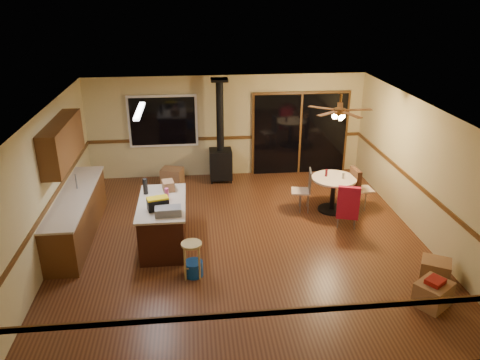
{
  "coord_description": "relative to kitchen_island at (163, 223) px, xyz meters",
  "views": [
    {
      "loc": [
        -0.87,
        -7.98,
        4.63
      ],
      "look_at": [
        0.0,
        0.3,
        1.15
      ],
      "focal_mm": 35.0,
      "sensor_mm": 36.0,
      "label": 1
    }
  ],
  "objects": [
    {
      "name": "glass_red",
      "position": [
        3.48,
        1.2,
        0.4
      ],
      "size": [
        0.08,
        0.08,
        0.15
      ],
      "primitive_type": "cylinder",
      "rotation": [
        0.0,
        0.0,
        0.43
      ],
      "color": "#590C14",
      "rests_on": "dining_table"
    },
    {
      "name": "chair_right",
      "position": [
        4.15,
        1.13,
        0.14
      ],
      "size": [
        0.49,
        0.45,
        0.7
      ],
      "color": "#C4A991",
      "rests_on": "ground"
    },
    {
      "name": "wall_left",
      "position": [
        -2.0,
        0.0,
        0.85
      ],
      "size": [
        0.0,
        7.0,
        7.0
      ],
      "primitive_type": "plane",
      "rotation": [
        1.57,
        0.0,
        1.57
      ],
      "color": "tan",
      "rests_on": "ground"
    },
    {
      "name": "box_corner_a",
      "position": [
        4.24,
        -2.31,
        -0.25
      ],
      "size": [
        0.68,
        0.66,
        0.4
      ],
      "primitive_type": "cube",
      "rotation": [
        0.0,
        0.0,
        0.6
      ],
      "color": "#895F3C",
      "rests_on": "floor"
    },
    {
      "name": "bottle_white",
      "position": [
        0.08,
        0.45,
        0.53
      ],
      "size": [
        0.07,
        0.07,
        0.17
      ],
      "primitive_type": "cylinder",
      "rotation": [
        0.0,
        0.0,
        0.35
      ],
      "color": "white",
      "rests_on": "kitchen_island"
    },
    {
      "name": "window",
      "position": [
        -0.1,
        3.45,
        1.05
      ],
      "size": [
        1.72,
        0.1,
        1.32
      ],
      "primitive_type": "cube",
      "color": "black",
      "rests_on": "ground"
    },
    {
      "name": "bar_stool",
      "position": [
        0.53,
        -1.13,
        -0.13
      ],
      "size": [
        0.37,
        0.37,
        0.64
      ],
      "primitive_type": "cylinder",
      "rotation": [
        0.0,
        0.0,
        -0.06
      ],
      "color": "tan",
      "rests_on": "floor"
    },
    {
      "name": "kitchen_island",
      "position": [
        0.0,
        0.0,
        0.0
      ],
      "size": [
        0.88,
        1.68,
        0.9
      ],
      "color": "black",
      "rests_on": "ground"
    },
    {
      "name": "bottle_pink",
      "position": [
        0.1,
        0.1,
        0.56
      ],
      "size": [
        0.09,
        0.09,
        0.23
      ],
      "primitive_type": "cylinder",
      "rotation": [
        0.0,
        0.0,
        0.21
      ],
      "color": "#D84C8C",
      "rests_on": "kitchen_island"
    },
    {
      "name": "box_on_island",
      "position": [
        0.11,
        0.53,
        0.54
      ],
      "size": [
        0.26,
        0.32,
        0.19
      ],
      "primitive_type": "cube",
      "rotation": [
        0.0,
        0.0,
        0.2
      ],
      "color": "#895F3C",
      "rests_on": "kitchen_island"
    },
    {
      "name": "box_corner_b",
      "position": [
        4.6,
        -1.69,
        -0.26
      ],
      "size": [
        0.61,
        0.58,
        0.38
      ],
      "primitive_type": "cube",
      "rotation": [
        0.0,
        0.0,
        -0.51
      ],
      "color": "#895F3C",
      "rests_on": "floor"
    },
    {
      "name": "box_under_window",
      "position": [
        0.07,
        2.98,
        -0.25
      ],
      "size": [
        0.6,
        0.54,
        0.41
      ],
      "primitive_type": "cube",
      "rotation": [
        0.0,
        0.0,
        -0.29
      ],
      "color": "#895F3C",
      "rests_on": "floor"
    },
    {
      "name": "bottle_dark",
      "position": [
        -0.32,
        0.4,
        0.6
      ],
      "size": [
        0.11,
        0.11,
        0.31
      ],
      "primitive_type": "cylinder",
      "rotation": [
        0.0,
        0.0,
        0.31
      ],
      "color": "black",
      "rests_on": "kitchen_island"
    },
    {
      "name": "box_small_red",
      "position": [
        4.24,
        -2.31,
        -0.02
      ],
      "size": [
        0.36,
        0.35,
        0.07
      ],
      "primitive_type": "cube",
      "rotation": [
        0.0,
        0.0,
        0.6
      ],
      "color": "maroon",
      "rests_on": "box_corner_a"
    },
    {
      "name": "blue_bucket",
      "position": [
        0.55,
        -1.12,
        -0.32
      ],
      "size": [
        0.34,
        0.34,
        0.27
      ],
      "primitive_type": "cylinder",
      "rotation": [
        0.0,
        0.0,
        -0.07
      ],
      "color": "#0C41AE",
      "rests_on": "floor"
    },
    {
      "name": "lower_cabinets",
      "position": [
        -1.7,
        0.5,
        -0.02
      ],
      "size": [
        0.6,
        3.0,
        0.86
      ],
      "primitive_type": "cube",
      "color": "#5A3316",
      "rests_on": "ground"
    },
    {
      "name": "toolbox_black",
      "position": [
        -0.04,
        -0.32,
        0.55
      ],
      "size": [
        0.41,
        0.29,
        0.21
      ],
      "primitive_type": "cube",
      "rotation": [
        0.0,
        0.0,
        0.27
      ],
      "color": "black",
      "rests_on": "kitchen_island"
    },
    {
      "name": "wall_front",
      "position": [
        1.5,
        -3.5,
        0.85
      ],
      "size": [
        7.0,
        0.0,
        7.0
      ],
      "primitive_type": "plane",
      "rotation": [
        -1.57,
        0.0,
        0.0
      ],
      "color": "tan",
      "rests_on": "ground"
    },
    {
      "name": "wood_stove",
      "position": [
        1.3,
        3.05,
        0.28
      ],
      "size": [
        0.55,
        0.5,
        2.52
      ],
      "color": "black",
      "rests_on": "ground"
    },
    {
      "name": "toolbox_grey",
      "position": [
        0.14,
        -0.55,
        0.52
      ],
      "size": [
        0.47,
        0.28,
        0.14
      ],
      "primitive_type": "cube",
      "rotation": [
        0.0,
        0.0,
        0.05
      ],
      "color": "slate",
      "rests_on": "kitchen_island"
    },
    {
      "name": "sliding_door",
      "position": [
        3.4,
        3.45,
        0.6
      ],
      "size": [
        2.52,
        0.1,
        2.1
      ],
      "primitive_type": "cube",
      "color": "black",
      "rests_on": "ground"
    },
    {
      "name": "dining_table",
      "position": [
        3.63,
        1.1,
        0.08
      ],
      "size": [
        0.97,
        0.97,
        0.78
      ],
      "color": "black",
      "rests_on": "ground"
    },
    {
      "name": "wall_right",
      "position": [
        5.0,
        0.0,
        0.85
      ],
      "size": [
        0.0,
        7.0,
        7.0
      ],
      "primitive_type": "plane",
      "rotation": [
        1.57,
        0.0,
        -1.57
      ],
      "color": "tan",
      "rests_on": "ground"
    },
    {
      "name": "wall_back",
      "position": [
        1.5,
        3.5,
        0.85
      ],
      "size": [
        7.0,
        0.0,
        7.0
      ],
      "primitive_type": "plane",
      "rotation": [
        1.57,
        0.0,
        0.0
      ],
      "color": "tan",
      "rests_on": "ground"
    },
    {
      "name": "chair_near",
      "position": [
        3.68,
        0.22,
        0.14
      ],
      "size": [
        0.54,
        0.56,
        0.7
      ],
      "color": "#C4A991",
      "rests_on": "ground"
    },
    {
      "name": "ceiling_fan",
      "position": [
        3.63,
        1.1,
        1.76
      ],
      "size": [
        0.24,
        0.24,
        0.55
      ],
      "color": "brown",
      "rests_on": "ceiling"
    },
    {
      "name": "chair_rail",
      "position": [
        1.5,
        0.0,
        0.55
      ],
      "size": [
        7.0,
        7.0,
        0.08
      ],
      "primitive_type": null,
      "color": "#523214",
      "rests_on": "ground"
    },
    {
      "name": "countertop",
      "position": [
        -1.7,
        0.5,
        0.43
      ],
      "size": [
        0.64,
        3.04,
        0.04
      ],
      "primitive_type": "cube",
      "color": "#BDA992",
      "rests_on": "lower_cabinets"
    },
    {
      "name": "toolbox_yellow_lid",
      "position": [
        -0.04,
        -0.32,
        0.67
      ],
      "size": [
        0.41,
        0.29,
        0.03
      ],
      "primitive_type": "cube",
      "rotation": [
        0.0,
        0.0,
        0.27
      ],
      "color": "gold",
      "rests_on": "toolbox_black"
    },
    {
      "name": "upper_cabinets",
      "position": [
        -1.83,
        0.7,
        1.45
      ],
      "size": [
        0.35,
        2.0,
        0.8
      ],
      "primitive_type": "cube",
      "color": "#5A3316",
      "rests_on": "ground"
    },
    {
      "name": "glass_cream",
      "position": [
        3.81,
        1.05,
        0.39
      ],
      "size": [
        0.07,
        0.07,
        0.13
      ],
      "primitive_type": "cylinder",
      "rotation": [
        0.0,
        0.0,
        0.42
      ],
      "color": "beige",
      "rests_on": "dining_table"
    },
    {
      "name": "floor",
      "position": [
        1.5,
        0.0,
        -0.45
      ],
      "size": [
        7.0,
        7.0,
        0.0
      ],
      "primitive_type": "plane",
      "color": "#502A16",
      "rests_on": "ground"
    },
    {
      "name": "chair_left",
      "position": [
        3.04,
        1.18,
        0.14
      ],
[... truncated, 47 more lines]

